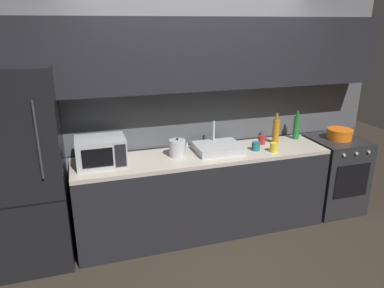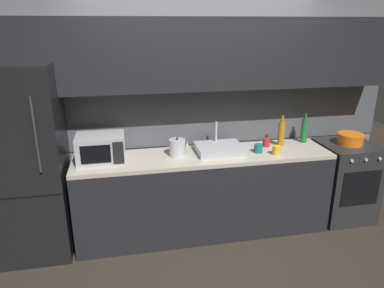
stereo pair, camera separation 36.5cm
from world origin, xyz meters
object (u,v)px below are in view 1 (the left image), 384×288
at_px(oven_range, 334,174).
at_px(mug_yellow, 274,147).
at_px(mug_teal, 256,146).
at_px(cooking_pot, 340,134).
at_px(wine_bottle_amber, 276,131).
at_px(microwave, 101,151).
at_px(wine_bottle_green, 296,127).
at_px(refrigerator, 25,170).
at_px(mug_red, 262,140).
at_px(kettle, 177,148).

xyz_separation_m(oven_range, mug_yellow, (-0.95, -0.15, 0.50)).
height_order(mug_teal, cooking_pot, cooking_pot).
bearing_deg(oven_range, mug_yellow, -170.92).
distance_m(wine_bottle_amber, mug_teal, 0.37).
relative_size(microwave, wine_bottle_green, 1.37).
relative_size(wine_bottle_green, mug_teal, 3.72).
xyz_separation_m(microwave, wine_bottle_amber, (1.92, 0.08, 0.01)).
height_order(refrigerator, wine_bottle_amber, refrigerator).
distance_m(wine_bottle_amber, mug_red, 0.19).
distance_m(mug_teal, mug_red, 0.23).
xyz_separation_m(oven_range, microwave, (-2.71, 0.02, 0.58)).
height_order(microwave, wine_bottle_green, wine_bottle_green).
distance_m(oven_range, mug_teal, 1.21).
relative_size(wine_bottle_amber, mug_red, 3.76).
height_order(kettle, wine_bottle_green, wine_bottle_green).
height_order(wine_bottle_green, mug_red, wine_bottle_green).
bearing_deg(kettle, oven_range, -0.76).
relative_size(refrigerator, mug_teal, 20.73).
bearing_deg(wine_bottle_green, mug_red, -173.07).
distance_m(microwave, wine_bottle_amber, 1.92).
bearing_deg(microwave, mug_yellow, -5.55).
relative_size(wine_bottle_green, wine_bottle_amber, 0.98).
xyz_separation_m(mug_red, cooking_pot, (0.95, -0.11, 0.02)).
bearing_deg(mug_teal, microwave, 177.37).
distance_m(oven_range, wine_bottle_amber, 0.99).
bearing_deg(wine_bottle_green, wine_bottle_amber, -167.68).
relative_size(refrigerator, kettle, 9.25).
height_order(refrigerator, mug_red, refrigerator).
height_order(microwave, mug_red, microwave).
bearing_deg(oven_range, microwave, 179.58).
bearing_deg(mug_yellow, refrigerator, 176.42).
bearing_deg(kettle, microwave, -179.54).
bearing_deg(microwave, wine_bottle_amber, 2.45).
xyz_separation_m(refrigerator, kettle, (1.44, 0.02, 0.05)).
xyz_separation_m(mug_red, mug_yellow, (0.00, -0.26, 0.00)).
xyz_separation_m(microwave, mug_red, (1.76, 0.09, -0.09)).
xyz_separation_m(mug_teal, mug_yellow, (0.16, -0.10, 0.00)).
distance_m(mug_yellow, cooking_pot, 0.96).
bearing_deg(cooking_pot, refrigerator, -180.00).
height_order(kettle, wine_bottle_amber, wine_bottle_amber).
height_order(refrigerator, kettle, refrigerator).
bearing_deg(wine_bottle_amber, cooking_pot, -7.27).
distance_m(wine_bottle_green, mug_red, 0.49).
bearing_deg(cooking_pot, mug_red, 173.40).
bearing_deg(kettle, wine_bottle_green, 5.55).
height_order(kettle, cooking_pot, kettle).
bearing_deg(mug_yellow, wine_bottle_green, 34.15).
bearing_deg(kettle, mug_yellow, -10.00).
xyz_separation_m(wine_bottle_green, mug_red, (-0.47, -0.06, -0.09)).
bearing_deg(mug_red, microwave, -177.00).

